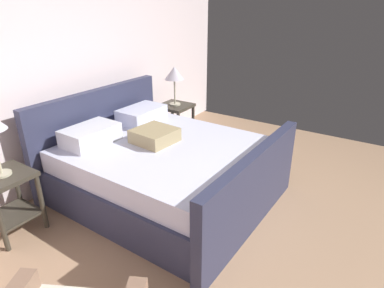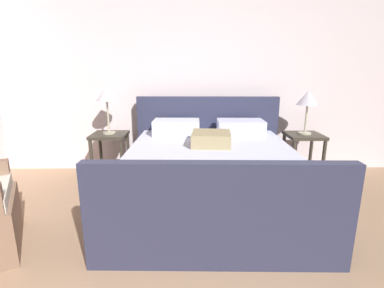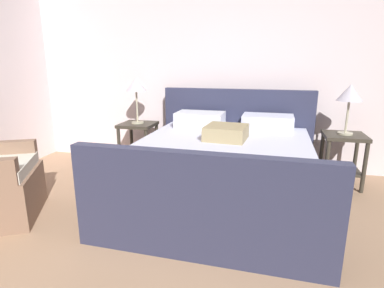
{
  "view_description": "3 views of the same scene",
  "coord_description": "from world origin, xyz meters",
  "px_view_note": "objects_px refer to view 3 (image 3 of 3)",
  "views": [
    {
      "loc": [
        -2.46,
        -0.05,
        2.01
      ],
      "look_at": [
        -0.21,
        1.41,
        0.83
      ],
      "focal_mm": 30.93,
      "sensor_mm": 36.0,
      "label": 1
    },
    {
      "loc": [
        -0.22,
        -0.92,
        1.39
      ],
      "look_at": [
        -0.19,
        1.79,
        0.69
      ],
      "focal_mm": 26.92,
      "sensor_mm": 36.0,
      "label": 2
    },
    {
      "loc": [
        0.41,
        -1.02,
        1.37
      ],
      "look_at": [
        -0.18,
        1.41,
        0.71
      ],
      "focal_mm": 29.05,
      "sensor_mm": 36.0,
      "label": 3
    }
  ],
  "objects_px": {
    "bed": "(223,168)",
    "table_lamp_right": "(350,95)",
    "nightstand_right": "(343,151)",
    "nightstand_left": "(138,138)",
    "table_lamp_left": "(136,87)"
  },
  "relations": [
    {
      "from": "nightstand_right",
      "to": "nightstand_left",
      "type": "relative_size",
      "value": 1.0
    },
    {
      "from": "nightstand_right",
      "to": "table_lamp_right",
      "type": "height_order",
      "value": "table_lamp_right"
    },
    {
      "from": "nightstand_left",
      "to": "table_lamp_left",
      "type": "xyz_separation_m",
      "value": [
        0.0,
        0.0,
        0.67
      ]
    },
    {
      "from": "table_lamp_right",
      "to": "nightstand_left",
      "type": "xyz_separation_m",
      "value": [
        -2.51,
        0.06,
        -0.64
      ]
    },
    {
      "from": "bed",
      "to": "table_lamp_right",
      "type": "height_order",
      "value": "table_lamp_right"
    },
    {
      "from": "nightstand_right",
      "to": "table_lamp_right",
      "type": "xyz_separation_m",
      "value": [
        0.0,
        0.0,
        0.64
      ]
    },
    {
      "from": "table_lamp_right",
      "to": "nightstand_left",
      "type": "height_order",
      "value": "table_lamp_right"
    },
    {
      "from": "nightstand_right",
      "to": "table_lamp_right",
      "type": "bearing_deg",
      "value": 63.43
    },
    {
      "from": "nightstand_right",
      "to": "bed",
      "type": "bearing_deg",
      "value": -149.67
    },
    {
      "from": "bed",
      "to": "table_lamp_left",
      "type": "bearing_deg",
      "value": 147.8
    },
    {
      "from": "bed",
      "to": "nightstand_left",
      "type": "distance_m",
      "value": 1.48
    },
    {
      "from": "bed",
      "to": "nightstand_right",
      "type": "height_order",
      "value": "bed"
    },
    {
      "from": "bed",
      "to": "table_lamp_right",
      "type": "xyz_separation_m",
      "value": [
        1.25,
        0.73,
        0.7
      ]
    },
    {
      "from": "bed",
      "to": "table_lamp_left",
      "type": "relative_size",
      "value": 3.69
    },
    {
      "from": "nightstand_right",
      "to": "table_lamp_left",
      "type": "distance_m",
      "value": 2.6
    }
  ]
}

